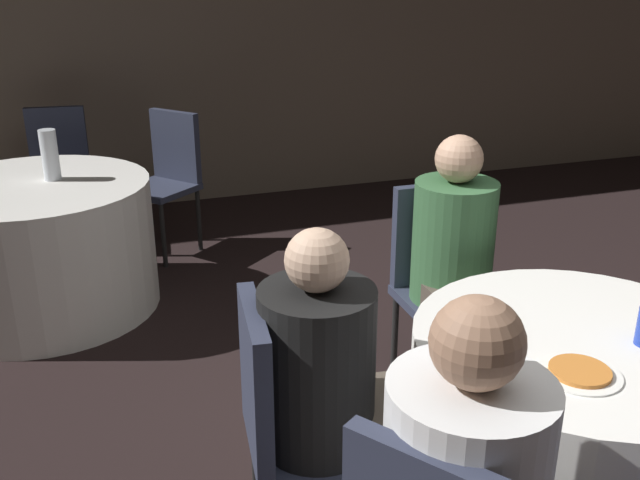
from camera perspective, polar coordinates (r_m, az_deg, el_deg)
The scene contains 12 objects.
wall_back at distance 5.81m, azimuth -6.06°, elevation 17.04°, with size 16.00×0.06×2.80m.
table_near at distance 2.58m, azimuth 19.30°, elevation -14.38°, with size 1.07×1.07×0.72m.
table_far at distance 4.21m, azimuth -21.41°, elevation -0.50°, with size 1.23×1.23×0.72m.
chair_near_west at distance 2.17m, azimuth -2.73°, elevation -14.15°, with size 0.45×0.44×0.93m.
chair_near_north at distance 3.18m, azimuth 9.59°, elevation -2.39°, with size 0.40×0.41×0.93m.
chair_far_north at distance 5.12m, azimuth -20.15°, elevation 5.72°, with size 0.44×0.45×0.93m.
chair_far_northeast at distance 4.79m, azimuth -12.05°, elevation 5.55°, with size 0.56×0.56×0.93m.
person_black_shirt at distance 2.18m, azimuth 1.64°, elevation -12.98°, with size 0.51×0.36×1.15m.
person_green_jacket at distance 3.03m, azimuth 11.05°, elevation -2.73°, with size 0.34×0.51×1.18m.
pizza_plate_near at distance 2.19m, azimuth 20.06°, elevation -9.90°, with size 0.24×0.24×0.02m.
soda_can_silver at distance 2.06m, azimuth 13.95°, elevation -9.51°, with size 0.07×0.07×0.12m.
bottle_far at distance 4.10m, azimuth -20.80°, elevation 6.39°, with size 0.09×0.09×0.27m.
Camera 1 is at (-1.29, -1.61, 1.82)m, focal length 40.00 mm.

